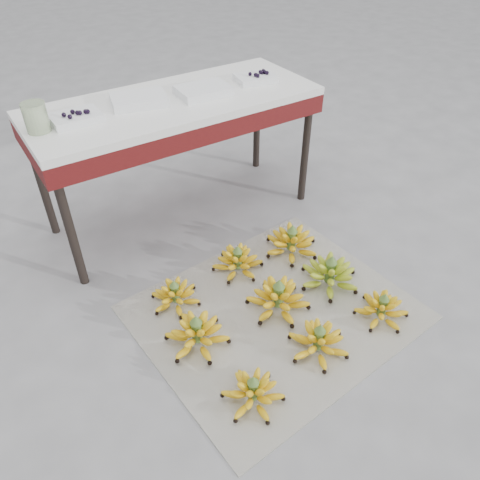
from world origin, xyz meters
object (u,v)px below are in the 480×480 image
newspaper_mat (275,312)px  bunch_back_right (291,243)px  bunch_mid_center (278,298)px  tray_right (203,91)px  bunch_front_right (382,309)px  vendor_table (175,114)px  tray_left (139,100)px  bunch_mid_left (197,334)px  tray_far_left (76,117)px  bunch_mid_right (330,274)px  glass_jar (36,117)px  tray_far_right (256,78)px  bunch_back_left (175,295)px  bunch_front_left (253,392)px  bunch_back_center (238,262)px  bunch_front_center (318,341)px

newspaper_mat → bunch_back_right: size_ratio=3.64×
bunch_mid_center → tray_right: (0.15, 0.93, 0.70)m
bunch_front_right → vendor_table: 1.48m
tray_right → tray_left: bearing=168.1°
bunch_mid_left → tray_far_left: 1.18m
bunch_mid_right → glass_jar: 1.60m
tray_far_right → bunch_back_left: bearing=-144.9°
bunch_mid_right → tray_right: tray_right is taller
bunch_front_left → tray_left: size_ratio=1.03×
newspaper_mat → bunch_front_right: bunch_front_right is taller
bunch_back_center → tray_right: bearing=53.3°
tray_right → glass_jar: size_ratio=2.12×
vendor_table → tray_left: (-0.18, 0.03, 0.11)m
bunch_mid_center → glass_jar: glass_jar is taller
bunch_back_center → tray_left: size_ratio=1.09×
tray_right → bunch_front_left: bearing=-113.0°
tray_far_right → glass_jar: glass_jar is taller
bunch_front_left → vendor_table: (0.39, 1.33, 0.61)m
tray_left → bunch_front_right: bearing=-66.8°
bunch_mid_left → tray_far_right: tray_far_right is taller
newspaper_mat → bunch_mid_center: bunch_mid_center is taller
tray_far_left → tray_far_right: (1.03, -0.03, -0.00)m
bunch_front_left → bunch_mid_left: bunch_mid_left is taller
bunch_front_center → bunch_back_center: bearing=94.9°
bunch_back_right → tray_far_right: size_ratio=1.38×
bunch_front_center → bunch_back_right: size_ratio=0.85×
tray_left → bunch_front_left: bearing=-98.5°
glass_jar → bunch_mid_center: bearing=-53.6°
vendor_table → glass_jar: bearing=-179.0°
bunch_back_left → bunch_back_center: 0.40m
bunch_front_center → bunch_mid_left: size_ratio=0.82×
bunch_mid_center → bunch_mid_left: bearing=165.9°
bunch_mid_left → bunch_mid_center: 0.44m
bunch_front_right → bunch_back_left: (-0.78, 0.62, -0.00)m
tray_far_right → glass_jar: bearing=179.3°
newspaper_mat → tray_left: (-0.16, 1.02, 0.77)m
bunch_front_center → tray_far_right: size_ratio=1.18×
bunch_back_left → bunch_mid_right: bearing=-35.5°
tray_left → glass_jar: size_ratio=2.35×
bunch_mid_center → tray_far_left: bearing=107.8°
bunch_back_center → vendor_table: size_ratio=0.22×
bunch_mid_left → tray_far_right: (0.94, 0.92, 0.70)m
tray_far_right → glass_jar: 1.21m
glass_jar → bunch_back_right: bearing=-32.2°
bunch_back_center → tray_far_right: size_ratio=1.40×
bunch_mid_right → bunch_back_right: bunch_mid_right is taller
bunch_front_center → glass_jar: bearing=123.5°
tray_far_left → bunch_mid_right: bearing=-48.8°
bunch_front_left → bunch_back_center: 0.80m
bunch_mid_left → bunch_back_right: (0.76, 0.28, 0.00)m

